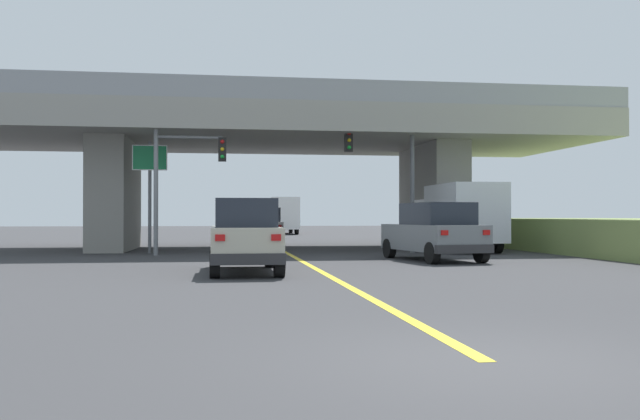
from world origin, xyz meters
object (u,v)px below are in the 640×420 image
highway_sign (150,172)px  semi_truck_distant (283,215)px  suv_crossing (434,232)px  traffic_signal_nearside (390,165)px  sedan_oncoming (264,226)px  suv_lead (245,236)px  box_truck (459,216)px  traffic_signal_farside (180,170)px

highway_sign → semi_truck_distant: highway_sign is taller
suv_crossing → traffic_signal_nearside: (-0.27, 5.26, 2.70)m
suv_crossing → sedan_oncoming: bearing=99.5°
suv_lead → box_truck: size_ratio=0.73×
box_truck → traffic_signal_farside: 12.30m
box_truck → traffic_signal_nearside: traffic_signal_nearside is taller
highway_sign → semi_truck_distant: 32.85m
traffic_signal_farside → semi_truck_distant: size_ratio=0.72×
traffic_signal_nearside → traffic_signal_farside: bearing=-177.0°
suv_lead → traffic_signal_farside: size_ratio=0.88×
traffic_signal_farside → semi_truck_distant: 34.03m
suv_crossing → traffic_signal_nearside: traffic_signal_nearside is taller
box_truck → semi_truck_distant: 32.24m
suv_crossing → sedan_oncoming: size_ratio=1.16×
suv_lead → traffic_signal_nearside: traffic_signal_nearside is taller
traffic_signal_nearside → traffic_signal_farside: traffic_signal_nearside is taller
box_truck → traffic_signal_farside: size_ratio=1.20×
suv_crossing → highway_sign: 12.36m
sedan_oncoming → traffic_signal_nearside: 11.13m
highway_sign → semi_truck_distant: bearing=75.1°
sedan_oncoming → traffic_signal_farside: traffic_signal_farside is taller
suv_crossing → semi_truck_distant: size_ratio=0.67×
box_truck → semi_truck_distant: size_ratio=0.87×
traffic_signal_farside → traffic_signal_nearside: bearing=3.0°
box_truck → traffic_signal_nearside: (-3.35, -0.92, 2.16)m
traffic_signal_nearside → highway_sign: (-10.07, 1.08, -0.29)m
suv_crossing → traffic_signal_farside: size_ratio=0.92×
traffic_signal_nearside → traffic_signal_farside: size_ratio=1.08×
suv_lead → sedan_oncoming: size_ratio=1.10×
sedan_oncoming → highway_sign: size_ratio=0.91×
suv_lead → semi_truck_distant: semi_truck_distant is taller
suv_crossing → traffic_signal_nearside: bearing=83.9°
box_truck → semi_truck_distant: bearing=98.9°
traffic_signal_farside → box_truck: bearing=6.5°
suv_lead → traffic_signal_nearside: size_ratio=0.81×
suv_crossing → traffic_signal_farside: 10.47m
suv_lead → box_truck: 14.36m
traffic_signal_farside → suv_lead: bearing=-76.1°
suv_lead → sedan_oncoming: (1.75, 19.22, -0.00)m
traffic_signal_nearside → semi_truck_distant: traffic_signal_nearside is taller
suv_lead → semi_truck_distant: (4.87, 42.30, 0.66)m
box_truck → semi_truck_distant: semi_truck_distant is taller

